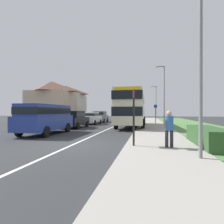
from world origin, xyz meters
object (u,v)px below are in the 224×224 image
object	(u,v)px
cycle_route_sign	(156,113)
parked_car_grey	(100,116)
parked_car_black	(74,119)
bus_stop_sign	(134,114)
parked_car_white	(91,117)
double_decker_bus	(132,107)
street_lamp_far	(156,100)
pedestrian_at_stop	(169,127)
street_lamp_mid	(163,91)
street_lamp_near	(197,22)
parked_van_blue	(46,117)

from	to	relation	value
cycle_route_sign	parked_car_grey	bearing A→B (deg)	150.06
parked_car_black	bus_stop_sign	xyz separation A→B (m)	(6.63, -9.65, 0.61)
parked_car_white	parked_car_grey	distance (m)	5.11
double_decker_bus	street_lamp_far	distance (m)	22.49
double_decker_bus	pedestrian_at_stop	distance (m)	12.33
parked_car_black	street_lamp_mid	size ratio (longest dim) A/B	0.62
parked_car_black	street_lamp_near	xyz separation A→B (m)	(8.81, -11.55, 3.59)
bus_stop_sign	street_lamp_mid	world-z (taller)	street_lamp_mid
double_decker_bus	parked_car_grey	bearing A→B (deg)	123.36
parked_van_blue	parked_car_white	xyz separation A→B (m)	(0.09, 11.05, -0.39)
parked_car_grey	bus_stop_sign	distance (m)	21.44
bus_stop_sign	pedestrian_at_stop	bearing A→B (deg)	-5.85
double_decker_bus	parked_car_white	distance (m)	6.58
parked_car_black	bus_stop_sign	bearing A→B (deg)	-55.53
parked_van_blue	street_lamp_mid	size ratio (longest dim) A/B	0.75
parked_car_grey	double_decker_bus	bearing A→B (deg)	-56.64
cycle_route_sign	pedestrian_at_stop	bearing A→B (deg)	-90.39
parked_car_black	double_decker_bus	bearing A→B (deg)	21.55
pedestrian_at_stop	street_lamp_near	world-z (taller)	street_lamp_near
parked_car_white	street_lamp_far	size ratio (longest dim) A/B	0.63
street_lamp_near	street_lamp_mid	world-z (taller)	street_lamp_near
parked_van_blue	street_lamp_far	bearing A→B (deg)	73.18
parked_car_white	bus_stop_sign	xyz separation A→B (m)	(6.53, -15.26, 0.66)
parked_car_black	parked_car_grey	bearing A→B (deg)	90.06
parked_car_grey	street_lamp_near	size ratio (longest dim) A/B	0.52
double_decker_bus	pedestrian_at_stop	size ratio (longest dim) A/B	6.07
parked_car_white	cycle_route_sign	distance (m)	8.16
street_lamp_mid	parked_van_blue	bearing A→B (deg)	-129.96
cycle_route_sign	street_lamp_mid	size ratio (longest dim) A/B	0.36
parked_car_grey	bus_stop_sign	world-z (taller)	bus_stop_sign
bus_stop_sign	street_lamp_far	bearing A→B (deg)	85.97
street_lamp_far	parked_van_blue	bearing A→B (deg)	-106.82
parked_car_grey	parked_car_white	bearing A→B (deg)	-88.75
parked_car_white	cycle_route_sign	world-z (taller)	cycle_route_sign
parked_van_blue	parked_car_black	bearing A→B (deg)	90.14
bus_stop_sign	street_lamp_far	size ratio (longest dim) A/B	0.36
parked_van_blue	pedestrian_at_stop	size ratio (longest dim) A/B	3.18
parked_car_white	street_lamp_far	bearing A→B (deg)	64.54
cycle_route_sign	street_lamp_mid	bearing A→B (deg)	-33.05
parked_car_black	parked_van_blue	bearing A→B (deg)	-89.86
street_lamp_mid	street_lamp_far	xyz separation A→B (m)	(-0.08, 18.94, 0.03)
parked_car_white	cycle_route_sign	xyz separation A→B (m)	(8.13, 0.37, 0.54)
pedestrian_at_stop	street_lamp_near	bearing A→B (deg)	-68.34
double_decker_bus	parked_van_blue	size ratio (longest dim) A/B	1.91
street_lamp_near	street_lamp_mid	size ratio (longest dim) A/B	1.12
cycle_route_sign	parked_van_blue	bearing A→B (deg)	-125.74
street_lamp_far	bus_stop_sign	bearing A→B (deg)	-94.03
parked_van_blue	street_lamp_mid	bearing A→B (deg)	50.04
parked_car_black	street_lamp_near	world-z (taller)	street_lamp_near
parked_car_grey	cycle_route_sign	bearing A→B (deg)	-29.94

